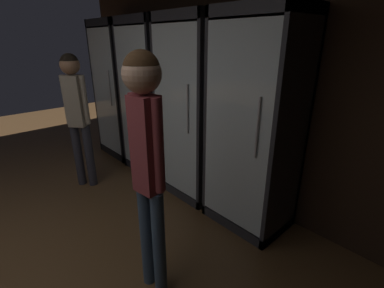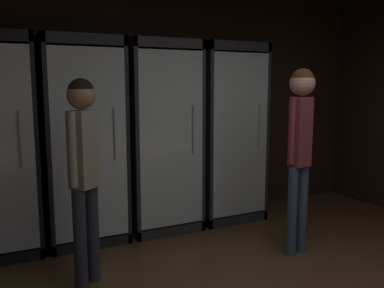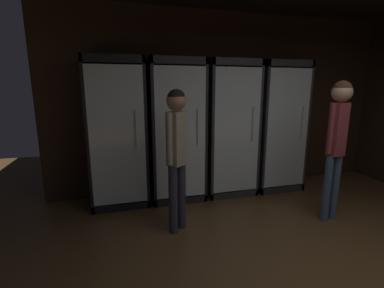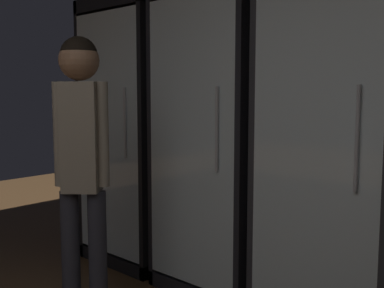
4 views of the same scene
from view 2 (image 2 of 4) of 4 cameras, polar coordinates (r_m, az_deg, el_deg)
The scene contains 6 objects.
wall_back at distance 4.86m, azimuth -2.99°, elevation 5.98°, with size 6.00×0.06×2.80m, color black.
cooler_left at distance 4.29m, azimuth -14.82°, elevation 0.14°, with size 0.78×0.60×2.05m.
cooler_center at distance 4.53m, azimuth -4.43°, elevation 0.77°, with size 0.78×0.60×2.05m.
cooler_right at distance 4.90m, azimuth 4.67°, elevation 1.36°, with size 0.78×0.60×2.05m.
shopper_near at distance 3.29m, azimuth -14.76°, elevation -1.93°, with size 0.25×0.24×1.64m.
shopper_far at distance 3.90m, azimuth 14.74°, elevation 1.41°, with size 0.27×0.23×1.74m.
Camera 2 is at (-1.93, -1.42, 1.61)m, focal length 38.61 mm.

